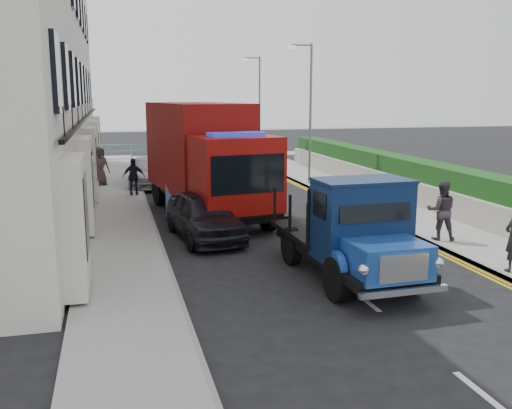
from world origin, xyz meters
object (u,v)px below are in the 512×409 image
object	(u,v)px
red_lorry	(205,156)
lamp_mid	(308,106)
parked_car_front	(204,215)
bedford_lorry	(358,237)
lamp_far	(258,103)

from	to	relation	value
red_lorry	lamp_mid	bearing A→B (deg)	34.85
red_lorry	parked_car_front	size ratio (longest dim) A/B	1.87
bedford_lorry	red_lorry	world-z (taller)	red_lorry
parked_car_front	lamp_far	bearing A→B (deg)	64.65
lamp_mid	parked_car_front	xyz separation A→B (m)	(-6.78, -9.42, -3.23)
red_lorry	parked_car_front	bearing A→B (deg)	-109.00
lamp_far	bedford_lorry	xyz separation A→B (m)	(-3.93, -24.84, -2.81)
bedford_lorry	red_lorry	distance (m)	9.34
lamp_far	red_lorry	distance (m)	17.05
lamp_far	parked_car_front	distance (m)	20.82
red_lorry	bedford_lorry	bearing A→B (deg)	-85.03
lamp_far	lamp_mid	bearing A→B (deg)	-90.00
lamp_far	red_lorry	xyz separation A→B (m)	(-6.12, -15.82, -1.74)
red_lorry	parked_car_front	world-z (taller)	red_lorry
bedford_lorry	parked_car_front	size ratio (longest dim) A/B	1.23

